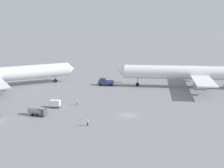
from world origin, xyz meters
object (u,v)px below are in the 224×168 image
Objects in this scene: pushback_tug at (106,82)px; ground_crew_marshaller_foreground at (88,122)px; gse_container_dolly_flat at (55,104)px; ground_crew_wing_walker_right at (77,102)px; airliner_being_pushed at (193,73)px; gse_fuel_bowser_stubby at (38,111)px.

pushback_tug is 46.05m from ground_crew_marshaller_foreground.
gse_container_dolly_flat is 2.31× the size of ground_crew_wing_walker_right.
airliner_being_pushed is 52.89m from gse_container_dolly_flat.
ground_crew_marshaller_foreground is (9.15, -12.87, -0.43)m from gse_fuel_bowser_stubby.
pushback_tug reaches higher than ground_crew_wing_walker_right.
ground_crew_wing_walker_right is 19.05m from ground_crew_marshaller_foreground.
pushback_tug is at bearing 41.37° from gse_container_dolly_flat.
airliner_being_pushed is 59.66m from gse_fuel_bowser_stubby.
gse_fuel_bowser_stubby is at bearing 125.40° from ground_crew_marshaller_foreground.
pushback_tug is 1.69× the size of gse_fuel_bowser_stubby.
airliner_being_pushed is 12.60× the size of gse_container_dolly_flat.
gse_container_dolly_flat is (-52.47, -5.24, -4.20)m from airliner_being_pushed.
gse_fuel_bowser_stubby is (-58.51, -10.93, -4.04)m from airliner_being_pushed.
ground_crew_wing_walker_right is at bearing -173.69° from airliner_being_pushed.
airliner_being_pushed reaches higher than gse_fuel_bowser_stubby.
pushback_tug is 41.55m from gse_fuel_bowser_stubby.
ground_crew_wing_walker_right is (6.61, 0.18, -0.30)m from gse_container_dolly_flat.
ground_crew_wing_walker_right is at bearing 79.36° from ground_crew_marshaller_foreground.
gse_fuel_bowser_stubby is 2.81× the size of ground_crew_marshaller_foreground.
pushback_tug reaches higher than ground_crew_marshaller_foreground.
gse_fuel_bowser_stubby is 8.30m from gse_container_dolly_flat.
airliner_being_pushed is at bearing 10.58° from gse_fuel_bowser_stubby.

